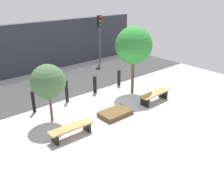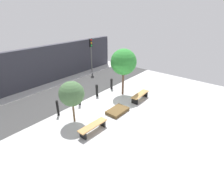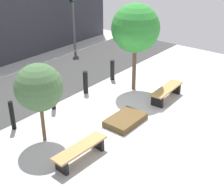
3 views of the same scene
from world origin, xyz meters
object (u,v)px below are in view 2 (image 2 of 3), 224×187
object	(u,v)px
bollard_left	(79,97)
bollard_right	(112,84)
planter_bed	(117,111)
tree_behind_left_bench	(72,94)
bench_right	(140,96)
bollard_far_left	(58,108)
tree_behind_right_bench	(124,62)
bench_left	(93,127)
traffic_light_mid_west	(91,50)
bollard_center	(97,91)

from	to	relation	value
bollard_left	bollard_right	bearing A→B (deg)	0.00
planter_bed	tree_behind_left_bench	xyz separation A→B (m)	(-2.37, 1.34, 1.67)
bench_right	bollard_far_left	distance (m)	5.70
planter_bed	bollard_left	size ratio (longest dim) A/B	1.28
bollard_far_left	tree_behind_right_bench	bearing A→B (deg)	-14.51
bench_left	bollard_far_left	world-z (taller)	bollard_far_left
planter_bed	traffic_light_mid_west	bearing A→B (deg)	56.51
planter_bed	traffic_light_mid_west	xyz separation A→B (m)	(4.57, 6.91, 2.26)
bench_left	bench_right	world-z (taller)	bench_right
tree_behind_left_bench	bollard_center	size ratio (longest dim) A/B	2.72
tree_behind_right_bench	bollard_far_left	size ratio (longest dim) A/B	3.52
tree_behind_left_bench	bollard_right	distance (m)	5.28
tree_behind_right_bench	bollard_left	size ratio (longest dim) A/B	3.17
tree_behind_right_bench	traffic_light_mid_west	xyz separation A→B (m)	(2.20, 5.58, -0.17)
bollard_far_left	traffic_light_mid_west	bearing A→B (deg)	31.00
bench_right	tree_behind_left_bench	size ratio (longest dim) A/B	0.73
bollard_right	bench_left	bearing A→B (deg)	-150.32
bench_right	bollard_center	world-z (taller)	bollard_center
tree_behind_right_bench	bollard_left	bearing A→B (deg)	158.38
planter_bed	tree_behind_right_bench	world-z (taller)	tree_behind_right_bench
tree_behind_right_bench	bollard_right	size ratio (longest dim) A/B	3.90
bollard_center	bench_left	bearing A→B (deg)	-138.90
tree_behind_left_bench	bollard_center	world-z (taller)	tree_behind_left_bench
bench_left	bench_right	size ratio (longest dim) A/B	0.97
bollard_far_left	bollard_left	xyz separation A→B (m)	(1.72, 0.00, 0.05)
tree_behind_right_bench	bench_right	bearing A→B (deg)	-90.00
bench_right	bollard_right	bearing A→B (deg)	83.96
planter_bed	bollard_center	size ratio (longest dim) A/B	1.53
tree_behind_right_bench	tree_behind_left_bench	bearing A→B (deg)	180.00
bench_left	tree_behind_left_bench	world-z (taller)	tree_behind_left_bench
bench_left	bollard_center	xyz separation A→B (m)	(3.23, 2.82, 0.14)
bench_left	bollard_right	world-z (taller)	bollard_right
bench_left	bench_right	bearing A→B (deg)	1.96
bench_left	bollard_left	xyz separation A→B (m)	(1.51, 2.82, 0.23)
bollard_far_left	traffic_light_mid_west	world-z (taller)	traffic_light_mid_west
tree_behind_right_bench	bollard_right	xyz separation A→B (m)	(0.20, 1.28, -2.09)
tree_behind_right_bench	bollard_left	world-z (taller)	tree_behind_right_bench
bench_left	bollard_far_left	distance (m)	2.83
bench_right	tree_behind_left_bench	distance (m)	5.19
bench_right	bench_left	bearing A→B (deg)	178.04
bollard_center	traffic_light_mid_west	bearing A→B (deg)	49.13
tree_behind_left_bench	bollard_left	world-z (taller)	tree_behind_left_bench
bench_left	bollard_right	bearing A→B (deg)	31.63
bench_left	traffic_light_mid_west	distance (m)	10.15
tree_behind_left_bench	traffic_light_mid_west	distance (m)	8.93
bollard_center	tree_behind_right_bench	bearing A→B (deg)	-40.21
bench_left	bollard_far_left	bearing A→B (deg)	96.04
bollard_far_left	traffic_light_mid_west	distance (m)	8.55
tree_behind_right_bench	bollard_far_left	world-z (taller)	tree_behind_right_bench
tree_behind_right_bench	bollard_right	world-z (taller)	tree_behind_right_bench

